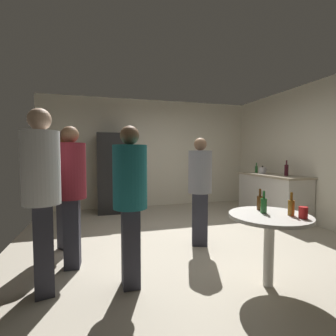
{
  "coord_description": "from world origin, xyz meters",
  "views": [
    {
      "loc": [
        -1.32,
        -3.61,
        1.35
      ],
      "look_at": [
        -0.23,
        0.22,
        1.11
      ],
      "focal_mm": 26.46,
      "sensor_mm": 36.0,
      "label": 1
    }
  ],
  "objects": [
    {
      "name": "beer_bottle_on_counter",
      "position": [
        2.26,
        1.39,
        0.98
      ],
      "size": [
        0.06,
        0.06,
        0.23
      ],
      "color": "#26662D",
      "rests_on": "kitchen_counter"
    },
    {
      "name": "kitchen_counter",
      "position": [
        2.28,
        0.86,
        0.45
      ],
      "size": [
        0.64,
        1.67,
        0.9
      ],
      "color": "beige",
      "rests_on": "ground_plane"
    },
    {
      "name": "kettle",
      "position": [
        2.23,
        1.13,
        0.97
      ],
      "size": [
        0.24,
        0.17,
        0.18
      ],
      "color": "#B2B2B7",
      "rests_on": "kitchen_counter"
    },
    {
      "name": "beer_bottle_amber",
      "position": [
        0.51,
        -1.62,
        0.82
      ],
      "size": [
        0.06,
        0.06,
        0.23
      ],
      "color": "#8C5919",
      "rests_on": "foreground_table"
    },
    {
      "name": "wine_bottle_on_counter",
      "position": [
        2.34,
        0.52,
        1.02
      ],
      "size": [
        0.08,
        0.08,
        0.31
      ],
      "color": "#3F141E",
      "rests_on": "kitchen_counter"
    },
    {
      "name": "foreground_table",
      "position": [
        0.33,
        -1.53,
        0.63
      ],
      "size": [
        0.8,
        0.8,
        0.73
      ],
      "color": "beige",
      "rests_on": "ground_plane"
    },
    {
      "name": "person_in_gray_shirt",
      "position": [
        0.11,
        -0.29,
        0.92
      ],
      "size": [
        0.43,
        0.43,
        1.57
      ],
      "rotation": [
        0.0,
        0.0,
        -1.91
      ],
      "color": "#2D2D38",
      "rests_on": "ground_plane"
    },
    {
      "name": "refrigerator",
      "position": [
        -0.98,
        2.2,
        0.9
      ],
      "size": [
        0.7,
        0.68,
        1.8
      ],
      "color": "black",
      "rests_on": "ground_plane"
    },
    {
      "name": "person_in_white_shirt",
      "position": [
        -1.83,
        -1.07,
        1.04
      ],
      "size": [
        0.41,
        0.41,
        1.76
      ],
      "rotation": [
        0.0,
        0.0,
        0.22
      ],
      "color": "#2D2D38",
      "rests_on": "ground_plane"
    },
    {
      "name": "beer_bottle_brown",
      "position": [
        0.37,
        -1.32,
        0.82
      ],
      "size": [
        0.06,
        0.06,
        0.23
      ],
      "color": "#593314",
      "rests_on": "foreground_table"
    },
    {
      "name": "beer_bottle_green",
      "position": [
        0.32,
        -1.46,
        0.82
      ],
      "size": [
        0.06,
        0.06,
        0.23
      ],
      "color": "#26662D",
      "rests_on": "foreground_table"
    },
    {
      "name": "person_in_teal_shirt",
      "position": [
        -1.01,
        -1.15,
        0.95
      ],
      "size": [
        0.34,
        0.34,
        1.62
      ],
      "rotation": [
        0.0,
        0.0,
        -0.0
      ],
      "color": "#2D2D38",
      "rests_on": "ground_plane"
    },
    {
      "name": "wall_back",
      "position": [
        0.0,
        2.63,
        1.35
      ],
      "size": [
        5.32,
        0.06,
        2.7
      ],
      "primitive_type": "cube",
      "color": "silver",
      "rests_on": "ground_plane"
    },
    {
      "name": "wall_side_right",
      "position": [
        2.63,
        0.0,
        1.35
      ],
      "size": [
        0.06,
        5.2,
        2.7
      ],
      "primitive_type": "cube",
      "color": "silver",
      "rests_on": "ground_plane"
    },
    {
      "name": "ground_plane",
      "position": [
        0.0,
        0.0,
        -0.05
      ],
      "size": [
        5.2,
        5.2,
        0.1
      ],
      "primitive_type": "cube",
      "color": "#B2A893"
    },
    {
      "name": "plastic_cup_red",
      "position": [
        0.54,
        -1.74,
        0.79
      ],
      "size": [
        0.08,
        0.08,
        0.11
      ],
      "primitive_type": "cylinder",
      "color": "red",
      "rests_on": "foreground_table"
    },
    {
      "name": "person_in_maroon_shirt",
      "position": [
        -1.62,
        -0.53,
        0.97
      ],
      "size": [
        0.35,
        0.35,
        1.66
      ],
      "rotation": [
        0.0,
        0.0,
        -0.04
      ],
      "color": "#2D2D38",
      "rests_on": "ground_plane"
    },
    {
      "name": "person_in_orange_shirt",
      "position": [
        -1.75,
        0.13,
        0.98
      ],
      "size": [
        0.48,
        0.48,
        1.68
      ],
      "rotation": [
        0.0,
        0.0,
        -0.81
      ],
      "color": "#2D2D38",
      "rests_on": "ground_plane"
    }
  ]
}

